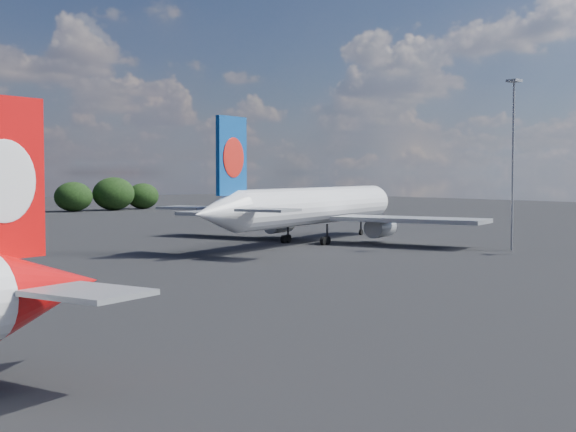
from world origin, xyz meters
TOP-DOWN VIEW (x-y plane):
  - china_southern_airliner at (64.24, 65.78)m, footprint 52.52×50.49m
  - floodlight_mast_near at (78.57, 40.05)m, footprint 1.60×1.60m

SIDE VIEW (x-z plane):
  - china_southern_airliner at x=64.24m, z-range -3.46..14.23m
  - floodlight_mast_near at x=78.57m, z-range 3.31..26.42m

